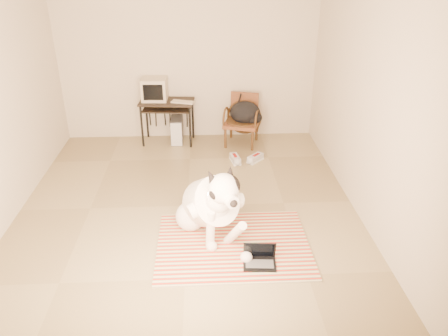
{
  "coord_description": "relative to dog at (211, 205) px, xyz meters",
  "views": [
    {
      "loc": [
        0.2,
        -4.55,
        2.79
      ],
      "look_at": [
        0.41,
        -0.62,
        0.81
      ],
      "focal_mm": 35.0,
      "sensor_mm": 36.0,
      "label": 1
    }
  ],
  "objects": [
    {
      "name": "floor",
      "position": [
        -0.27,
        0.61,
        -0.38
      ],
      "size": [
        4.5,
        4.5,
        0.0
      ],
      "primitive_type": "plane",
      "color": "#907F58",
      "rests_on": "ground"
    },
    {
      "name": "wall_back",
      "position": [
        -0.27,
        2.86,
        0.97
      ],
      "size": [
        4.5,
        0.0,
        4.5
      ],
      "primitive_type": "plane",
      "rotation": [
        1.57,
        0.0,
        0.0
      ],
      "color": "beige",
      "rests_on": "floor"
    },
    {
      "name": "wall_front",
      "position": [
        -0.27,
        -1.64,
        0.97
      ],
      "size": [
        4.5,
        0.0,
        4.5
      ],
      "primitive_type": "plane",
      "rotation": [
        -1.57,
        0.0,
        0.0
      ],
      "color": "beige",
      "rests_on": "floor"
    },
    {
      "name": "wall_right",
      "position": [
        1.73,
        0.61,
        0.97
      ],
      "size": [
        0.0,
        4.5,
        4.5
      ],
      "primitive_type": "plane",
      "rotation": [
        1.57,
        0.0,
        -1.57
      ],
      "color": "beige",
      "rests_on": "floor"
    },
    {
      "name": "rug",
      "position": [
        0.23,
        -0.21,
        -0.37
      ],
      "size": [
        1.59,
        1.21,
        0.02
      ],
      "color": "red",
      "rests_on": "floor"
    },
    {
      "name": "dog",
      "position": [
        0.0,
        0.0,
        0.0
      ],
      "size": [
        0.78,
        1.18,
        0.97
      ],
      "color": "white",
      "rests_on": "rug"
    },
    {
      "name": "laptop",
      "position": [
        0.46,
        -0.52,
        -0.31
      ],
      "size": [
        0.34,
        0.25,
        0.22
      ],
      "color": "black",
      "rests_on": "rug"
    },
    {
      "name": "computer_desk",
      "position": [
        -0.62,
        2.59,
        0.21
      ],
      "size": [
        0.86,
        0.54,
        0.69
      ],
      "color": "black",
      "rests_on": "floor"
    },
    {
      "name": "crt_monitor",
      "position": [
        -0.79,
        2.68,
        0.47
      ],
      "size": [
        0.4,
        0.38,
        0.34
      ],
      "color": "#BEAF95",
      "rests_on": "computer_desk"
    },
    {
      "name": "desk_keyboard",
      "position": [
        -0.36,
        2.5,
        0.32
      ],
      "size": [
        0.37,
        0.23,
        0.02
      ],
      "primitive_type": "cube",
      "rotation": [
        0.0,
        0.0,
        -0.32
      ],
      "color": "#BEAF95",
      "rests_on": "computer_desk"
    },
    {
      "name": "pc_tower",
      "position": [
        -0.48,
        2.61,
        -0.18
      ],
      "size": [
        0.18,
        0.43,
        0.4
      ],
      "color": "#4B4B4E",
      "rests_on": "floor"
    },
    {
      "name": "rattan_chair",
      "position": [
        0.56,
        2.51,
        0.01
      ],
      "size": [
        0.63,
        0.62,
        0.78
      ],
      "color": "brown",
      "rests_on": "floor"
    },
    {
      "name": "backpack",
      "position": [
        0.61,
        2.45,
        0.14
      ],
      "size": [
        0.5,
        0.39,
        0.35
      ],
      "color": "black",
      "rests_on": "rattan_chair"
    },
    {
      "name": "sneaker_left",
      "position": [
        0.4,
        1.81,
        -0.34
      ],
      "size": [
        0.16,
        0.29,
        0.1
      ],
      "color": "white",
      "rests_on": "floor"
    },
    {
      "name": "sneaker_right",
      "position": [
        0.69,
        1.81,
        -0.34
      ],
      "size": [
        0.28,
        0.28,
        0.1
      ],
      "color": "white",
      "rests_on": "floor"
    }
  ]
}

